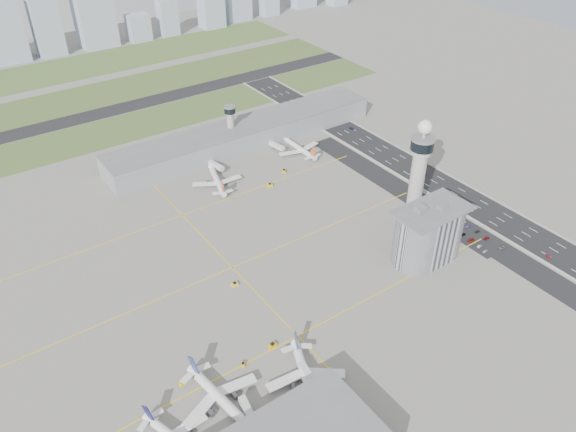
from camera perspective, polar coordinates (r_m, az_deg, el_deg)
ground at (r=301.56m, az=3.83°, el=-5.46°), size 1000.00×1000.00×0.00m
grass_strip_0 at (r=464.02m, az=-15.86°, el=8.71°), size 480.00×50.00×0.08m
grass_strip_1 at (r=530.21m, az=-18.91°, el=11.47°), size 480.00×60.00×0.08m
grass_strip_2 at (r=603.08m, az=-21.45°, el=13.71°), size 480.00×70.00×0.08m
runway at (r=496.35m, az=-17.46°, el=10.17°), size 480.00×22.00×0.10m
highway at (r=371.69m, az=17.91°, el=1.40°), size 28.00×500.00×0.10m
barrier_left at (r=361.63m, az=16.52°, el=0.78°), size 0.60×500.00×1.20m
barrier_right at (r=381.44m, az=19.26°, el=2.12°), size 0.60×500.00×1.20m
landside_road at (r=349.59m, az=16.54°, el=-0.63°), size 18.00×260.00×0.08m
parking_lot at (r=342.67m, az=17.81°, el=-1.69°), size 20.00×44.00×0.10m
taxiway_line_h_0 at (r=266.53m, az=0.99°, el=-12.11°), size 260.00×0.60×0.01m
taxiway_line_h_1 at (r=303.61m, az=-5.68°, el=-5.25°), size 260.00×0.60×0.01m
taxiway_line_h_2 at (r=347.16m, az=-10.68°, el=0.06°), size 260.00×0.60×0.01m
taxiway_line_v at (r=303.61m, az=-5.68°, el=-5.25°), size 0.60×260.00×0.01m
control_tower at (r=328.42m, az=13.15°, el=4.79°), size 14.00×14.00×64.50m
secondary_tower at (r=411.20m, az=-5.85°, el=9.36°), size 8.60×8.60×31.90m
admin_building at (r=309.87m, az=14.07°, el=-1.74°), size 42.00×24.00×33.50m
terminal_pier at (r=418.81m, az=-4.43°, el=8.28°), size 210.00×32.00×15.80m
airplane_near_b at (r=239.35m, az=-6.86°, el=-17.62°), size 41.74×47.19×11.93m
airplane_near_c at (r=244.45m, az=1.89°, el=-15.84°), size 47.73×51.16×11.51m
airplane_far_a at (r=371.93m, az=-7.27°, el=3.98°), size 42.81×46.86×10.99m
airplane_far_b at (r=407.66m, az=1.10°, el=7.22°), size 33.87×39.81×11.11m
jet_bridge_near_1 at (r=233.26m, az=-3.40°, el=-20.65°), size 5.39×14.31×5.70m
jet_bridge_near_2 at (r=243.31m, az=2.87°, el=-17.31°), size 5.39×14.31×5.70m
jet_bridge_far_0 at (r=392.90m, az=-7.93°, el=5.29°), size 5.39×14.31×5.70m
jet_bridge_far_1 at (r=414.55m, az=-1.82°, el=7.29°), size 5.39×14.31×5.70m
tug_0 at (r=252.08m, az=-10.64°, el=-16.31°), size 3.25×2.54×1.69m
tug_1 at (r=261.54m, az=-1.60°, el=-12.97°), size 3.78×2.80×2.06m
tug_2 at (r=255.32m, az=-4.59°, el=-14.76°), size 3.13×3.30×1.58m
tug_3 at (r=292.19m, az=-5.44°, el=-6.89°), size 3.45×2.44×1.95m
tug_4 at (r=369.03m, az=-1.86°, el=3.19°), size 4.23×3.58×2.09m
tug_5 at (r=384.60m, az=-0.41°, el=4.63°), size 4.14×4.21×2.04m
car_lot_0 at (r=330.99m, az=19.39°, el=-3.37°), size 3.75×1.63×1.26m
car_lot_1 at (r=333.71m, az=18.88°, el=-2.90°), size 3.87×1.78×1.23m
car_lot_2 at (r=336.86m, az=18.12°, el=-2.33°), size 4.64×2.25×1.27m
car_lot_3 at (r=339.91m, az=17.33°, el=-1.80°), size 4.21×1.87×1.20m
car_lot_4 at (r=344.90m, az=15.97°, el=-0.94°), size 3.53×1.68×1.16m
car_lot_5 at (r=347.34m, az=15.39°, el=-0.53°), size 4.09×1.84×1.30m
car_lot_6 at (r=337.05m, az=20.93°, el=-2.99°), size 4.55×2.41×1.22m
car_lot_7 at (r=341.22m, az=19.52°, el=-2.13°), size 4.25×1.90×1.21m
car_lot_8 at (r=345.16m, az=18.70°, el=-1.48°), size 3.52×1.70×1.16m
car_lot_9 at (r=347.52m, az=17.83°, el=-1.01°), size 3.81×1.44×1.24m
car_lot_10 at (r=350.29m, az=17.33°, el=-0.59°), size 4.78×2.42×1.30m
car_lot_11 at (r=354.88m, az=16.16°, el=0.14°), size 4.35×2.29×1.20m
car_hw_0 at (r=340.22m, az=24.94°, el=-3.74°), size 1.63×3.48×1.15m
car_hw_1 at (r=392.30m, az=13.67°, el=4.14°), size 1.26×3.53×1.16m
car_hw_2 at (r=445.87m, az=6.47°, el=8.84°), size 2.36×4.39×1.17m
car_hw_4 at (r=478.24m, az=0.62°, el=10.94°), size 1.70×3.83×1.28m
skyline_bldg_7 at (r=640.87m, az=-27.02°, el=16.48°), size 35.76×28.61×61.22m
skyline_bldg_8 at (r=639.82m, az=-23.62°, el=18.36°), size 26.33×21.06×83.39m
skyline_bldg_9 at (r=654.90m, az=-19.10°, el=18.65°), size 36.96×29.57×62.11m
skyline_bldg_10 at (r=664.50m, az=-14.94°, el=18.01°), size 23.01×18.41×27.75m
skyline_bldg_11 at (r=675.17m, az=-12.13°, el=19.14°), size 20.22×16.18×38.97m
skyline_bldg_12 at (r=694.64m, az=-7.83°, el=20.33°), size 26.14×20.92×46.89m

